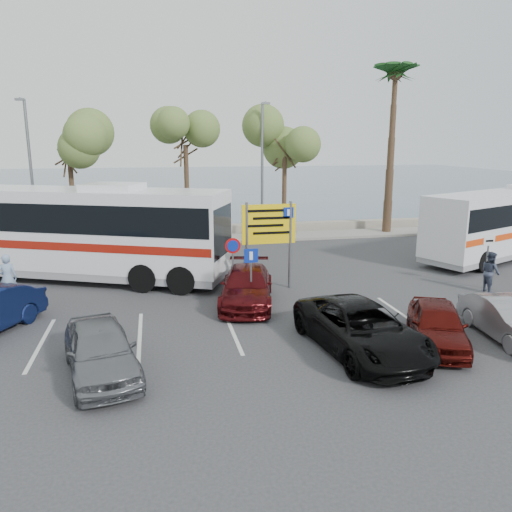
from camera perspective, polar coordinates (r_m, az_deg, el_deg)
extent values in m
plane|color=#323234|center=(17.45, 0.59, -6.91)|extent=(120.00, 120.00, 0.00)
cube|color=gray|center=(30.81, -4.94, 1.94)|extent=(44.00, 2.40, 0.15)
cube|color=gray|center=(32.72, -5.37, 2.98)|extent=(48.00, 0.80, 0.60)
plane|color=#425A6A|center=(76.35, -9.10, 8.32)|extent=(140.00, 140.00, 0.00)
cylinder|color=#382619|center=(30.55, -20.19, 6.03)|extent=(0.28, 0.28, 5.04)
cylinder|color=#382619|center=(30.26, -7.89, 7.17)|extent=(0.28, 0.28, 5.60)
cylinder|color=#382619|center=(31.25, 3.25, 7.06)|extent=(0.28, 0.28, 5.18)
cylinder|color=#382619|center=(33.59, 15.15, 11.17)|extent=(0.48, 0.48, 10.00)
cylinder|color=slate|center=(30.40, -24.28, 8.46)|extent=(0.16, 0.16, 8.00)
cylinder|color=slate|center=(29.99, -25.19, 15.92)|extent=(0.12, 0.90, 0.12)
cube|color=slate|center=(29.50, -25.40, 15.87)|extent=(0.45, 0.25, 0.12)
cylinder|color=slate|center=(30.40, 0.70, 9.59)|extent=(0.16, 0.16, 8.00)
cylinder|color=slate|center=(29.99, 0.92, 17.09)|extent=(0.12, 0.90, 0.12)
cube|color=slate|center=(29.50, 1.14, 17.06)|extent=(0.45, 0.25, 0.12)
cylinder|color=slate|center=(20.01, -1.06, 1.03)|extent=(0.12, 0.12, 3.60)
cylinder|color=slate|center=(20.41, 3.91, 1.24)|extent=(0.12, 0.12, 3.60)
cube|color=yellow|center=(20.02, 1.47, 3.66)|extent=(2.20, 0.06, 1.60)
cube|color=#0C2699|center=(20.11, 3.73, 4.98)|extent=(0.42, 0.01, 0.42)
cylinder|color=slate|center=(19.28, -2.66, -1.57)|extent=(0.07, 0.07, 2.20)
cylinder|color=#B20C0C|center=(19.04, -2.67, 1.18)|extent=(0.60, 0.03, 0.60)
cylinder|color=slate|center=(17.83, -0.58, -2.77)|extent=(0.07, 0.07, 2.20)
cube|color=#0C2699|center=(17.59, -0.57, 0.04)|extent=(0.50, 0.03, 0.50)
cylinder|color=slate|center=(22.53, 24.86, -0.65)|extent=(0.07, 0.07, 2.20)
cube|color=white|center=(22.34, 25.11, 1.58)|extent=(0.50, 0.03, 0.40)
cube|color=white|center=(23.10, -20.25, 3.08)|extent=(13.59, 8.04, 3.33)
cube|color=black|center=(23.01, -20.37, 4.53)|extent=(13.36, 7.97, 1.19)
cube|color=maroon|center=(23.19, -20.15, 1.77)|extent=(13.48, 8.01, 0.34)
cube|color=gray|center=(23.42, -19.94, -0.94)|extent=(13.45, 7.96, 0.62)
cube|color=white|center=(22.89, -20.60, 7.52)|extent=(2.79, 2.56, 0.27)
cube|color=white|center=(29.22, 27.01, 3.80)|extent=(11.86, 7.06, 2.91)
cube|color=black|center=(29.16, 27.11, 4.80)|extent=(11.65, 7.00, 1.04)
cube|color=red|center=(29.29, 26.92, 2.90)|extent=(11.76, 7.04, 0.30)
cube|color=gray|center=(29.45, 26.72, 1.01)|extent=(11.74, 6.99, 0.54)
imported|color=slate|center=(13.67, -17.34, -10.14)|extent=(2.52, 4.39, 1.41)
imported|color=#4B0C0F|center=(18.60, -1.07, -3.48)|extent=(2.88, 4.92, 1.34)
imported|color=#4B0E0A|center=(15.82, 20.00, -7.36)|extent=(2.93, 4.11, 1.30)
imported|color=black|center=(14.72, 11.94, -8.11)|extent=(2.97, 5.36, 1.42)
imported|color=gray|center=(17.17, 26.88, -6.49)|extent=(1.67, 3.91, 1.25)
imported|color=#819BBC|center=(20.95, -26.53, -2.27)|extent=(0.73, 0.54, 1.84)
imported|color=#363D52|center=(22.11, 25.22, -1.66)|extent=(0.65, 0.82, 1.65)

